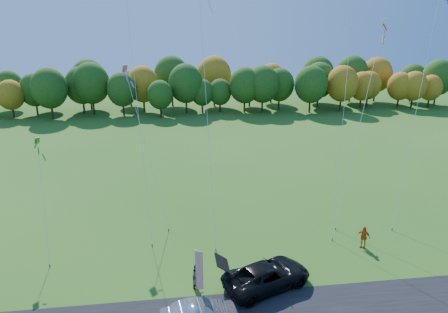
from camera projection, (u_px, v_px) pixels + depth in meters
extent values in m
plane|color=#255A17|center=(235.00, 283.00, 26.76)|extent=(160.00, 160.00, 0.00)
imported|color=black|center=(267.00, 275.00, 26.21)|extent=(6.56, 4.78, 1.66)
imported|color=silver|center=(225.00, 274.00, 26.23)|extent=(0.50, 0.71, 1.86)
imported|color=gray|center=(197.00, 276.00, 26.14)|extent=(0.89, 1.00, 1.69)
imported|color=#CC5B13|center=(363.00, 237.00, 30.85)|extent=(1.06, 1.04, 1.79)
cylinder|color=#999999|center=(196.00, 275.00, 24.63)|extent=(0.06, 0.06, 3.57)
cube|color=red|center=(199.00, 271.00, 24.48)|extent=(0.43, 0.18, 2.68)
cube|color=navy|center=(199.00, 256.00, 24.19)|extent=(0.43, 0.17, 0.70)
cylinder|color=#4C3F33|center=(152.00, 245.00, 31.23)|extent=(0.08, 0.08, 0.20)
cylinder|color=#4C3F33|center=(332.00, 239.00, 32.04)|extent=(0.08, 0.08, 0.20)
cylinder|color=#4C3F33|center=(216.00, 250.00, 30.54)|extent=(0.08, 0.08, 0.20)
cylinder|color=#4C3F33|center=(392.00, 229.00, 33.64)|extent=(0.08, 0.08, 0.20)
cylinder|color=#4C3F33|center=(50.00, 265.00, 28.56)|extent=(0.08, 0.08, 0.20)
cube|color=#3B8E17|center=(37.00, 140.00, 30.28)|extent=(0.84, 0.84, 0.99)
cylinder|color=#4C3F33|center=(336.00, 229.00, 33.71)|extent=(0.08, 0.08, 0.20)
cube|color=white|center=(384.00, 23.00, 34.14)|extent=(1.31, 1.31, 1.55)
cylinder|color=#4C3F33|center=(169.00, 230.00, 33.52)|extent=(0.08, 0.08, 0.20)
cube|color=#FF5954|center=(125.00, 68.00, 34.91)|extent=(1.07, 1.07, 1.26)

